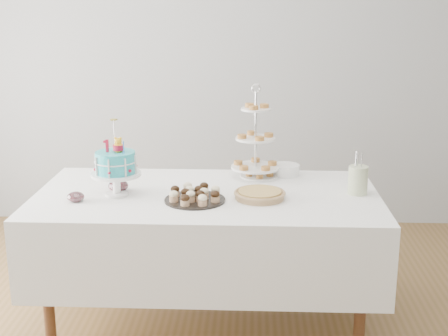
{
  "coord_description": "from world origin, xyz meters",
  "views": [
    {
      "loc": [
        0.24,
        -3.02,
        1.81
      ],
      "look_at": [
        0.1,
        0.3,
        0.92
      ],
      "focal_mm": 50.0,
      "sensor_mm": 36.0,
      "label": 1
    }
  ],
  "objects_px": {
    "plate_stack": "(285,170)",
    "utensil_pitcher": "(358,179)",
    "pastry_plate": "(259,175)",
    "jam_bowl_a": "(76,197)",
    "cupcake_tray": "(195,194)",
    "tiered_stand": "(255,139)",
    "table": "(207,231)",
    "pie": "(260,194)",
    "birthday_cake": "(116,175)",
    "jam_bowl_b": "(118,186)"
  },
  "relations": [
    {
      "from": "jam_bowl_b",
      "to": "utensil_pitcher",
      "type": "height_order",
      "value": "utensil_pitcher"
    },
    {
      "from": "birthday_cake",
      "to": "pie",
      "type": "xyz_separation_m",
      "value": [
        0.79,
        -0.03,
        -0.09
      ]
    },
    {
      "from": "utensil_pitcher",
      "to": "plate_stack",
      "type": "bearing_deg",
      "value": 117.76
    },
    {
      "from": "plate_stack",
      "to": "utensil_pitcher",
      "type": "bearing_deg",
      "value": -44.06
    },
    {
      "from": "table",
      "to": "jam_bowl_b",
      "type": "height_order",
      "value": "jam_bowl_b"
    },
    {
      "from": "pie",
      "to": "jam_bowl_b",
      "type": "bearing_deg",
      "value": 172.81
    },
    {
      "from": "cupcake_tray",
      "to": "tiered_stand",
      "type": "height_order",
      "value": "tiered_stand"
    },
    {
      "from": "cupcake_tray",
      "to": "table",
      "type": "bearing_deg",
      "value": 68.45
    },
    {
      "from": "birthday_cake",
      "to": "utensil_pitcher",
      "type": "xyz_separation_m",
      "value": [
        1.34,
        0.09,
        -0.03
      ]
    },
    {
      "from": "table",
      "to": "cupcake_tray",
      "type": "bearing_deg",
      "value": -111.55
    },
    {
      "from": "table",
      "to": "tiered_stand",
      "type": "bearing_deg",
      "value": 51.91
    },
    {
      "from": "pie",
      "to": "utensil_pitcher",
      "type": "height_order",
      "value": "utensil_pitcher"
    },
    {
      "from": "plate_stack",
      "to": "pastry_plate",
      "type": "xyz_separation_m",
      "value": [
        -0.16,
        -0.05,
        -0.02
      ]
    },
    {
      "from": "cupcake_tray",
      "to": "utensil_pitcher",
      "type": "xyz_separation_m",
      "value": [
        0.9,
        0.17,
        0.05
      ]
    },
    {
      "from": "jam_bowl_a",
      "to": "jam_bowl_b",
      "type": "height_order",
      "value": "jam_bowl_b"
    },
    {
      "from": "table",
      "to": "pastry_plate",
      "type": "distance_m",
      "value": 0.52
    },
    {
      "from": "pastry_plate",
      "to": "utensil_pitcher",
      "type": "relative_size",
      "value": 0.95
    },
    {
      "from": "pie",
      "to": "tiered_stand",
      "type": "height_order",
      "value": "tiered_stand"
    },
    {
      "from": "tiered_stand",
      "to": "jam_bowl_b",
      "type": "height_order",
      "value": "tiered_stand"
    },
    {
      "from": "jam_bowl_b",
      "to": "utensil_pitcher",
      "type": "xyz_separation_m",
      "value": [
        1.34,
        0.01,
        0.05
      ]
    },
    {
      "from": "plate_stack",
      "to": "jam_bowl_b",
      "type": "height_order",
      "value": "same"
    },
    {
      "from": "birthday_cake",
      "to": "plate_stack",
      "type": "bearing_deg",
      "value": 31.57
    },
    {
      "from": "tiered_stand",
      "to": "utensil_pitcher",
      "type": "height_order",
      "value": "tiered_stand"
    },
    {
      "from": "birthday_cake",
      "to": "pastry_plate",
      "type": "xyz_separation_m",
      "value": [
        0.79,
        0.41,
        -0.1
      ]
    },
    {
      "from": "birthday_cake",
      "to": "pastry_plate",
      "type": "bearing_deg",
      "value": 33.12
    },
    {
      "from": "table",
      "to": "tiered_stand",
      "type": "xyz_separation_m",
      "value": [
        0.27,
        0.34,
        0.47
      ]
    },
    {
      "from": "cupcake_tray",
      "to": "tiered_stand",
      "type": "relative_size",
      "value": 0.58
    },
    {
      "from": "cupcake_tray",
      "to": "utensil_pitcher",
      "type": "bearing_deg",
      "value": 10.72
    },
    {
      "from": "pastry_plate",
      "to": "jam_bowl_a",
      "type": "relative_size",
      "value": 2.5
    },
    {
      "from": "pastry_plate",
      "to": "jam_bowl_a",
      "type": "xyz_separation_m",
      "value": [
        -0.99,
        -0.53,
        0.01
      ]
    },
    {
      "from": "cupcake_tray",
      "to": "plate_stack",
      "type": "bearing_deg",
      "value": 46.43
    },
    {
      "from": "cupcake_tray",
      "to": "pastry_plate",
      "type": "distance_m",
      "value": 0.6
    },
    {
      "from": "table",
      "to": "plate_stack",
      "type": "xyz_separation_m",
      "value": [
        0.46,
        0.4,
        0.26
      ]
    },
    {
      "from": "jam_bowl_a",
      "to": "utensil_pitcher",
      "type": "relative_size",
      "value": 0.38
    },
    {
      "from": "table",
      "to": "pie",
      "type": "bearing_deg",
      "value": -15.86
    },
    {
      "from": "pastry_plate",
      "to": "plate_stack",
      "type": "bearing_deg",
      "value": 17.47
    },
    {
      "from": "tiered_stand",
      "to": "jam_bowl_a",
      "type": "distance_m",
      "value": 1.12
    },
    {
      "from": "jam_bowl_a",
      "to": "cupcake_tray",
      "type": "bearing_deg",
      "value": 3.51
    },
    {
      "from": "cupcake_tray",
      "to": "pie",
      "type": "height_order",
      "value": "cupcake_tray"
    },
    {
      "from": "cupcake_tray",
      "to": "utensil_pitcher",
      "type": "distance_m",
      "value": 0.91
    },
    {
      "from": "cupcake_tray",
      "to": "tiered_stand",
      "type": "distance_m",
      "value": 0.62
    },
    {
      "from": "plate_stack",
      "to": "jam_bowl_a",
      "type": "distance_m",
      "value": 1.29
    },
    {
      "from": "tiered_stand",
      "to": "jam_bowl_a",
      "type": "xyz_separation_m",
      "value": [
        -0.96,
        -0.52,
        -0.21
      ]
    },
    {
      "from": "pastry_plate",
      "to": "tiered_stand",
      "type": "bearing_deg",
      "value": -169.59
    },
    {
      "from": "tiered_stand",
      "to": "cupcake_tray",
      "type": "bearing_deg",
      "value": -123.89
    },
    {
      "from": "pie",
      "to": "jam_bowl_b",
      "type": "xyz_separation_m",
      "value": [
        -0.8,
        0.1,
        0.01
      ]
    },
    {
      "from": "pie",
      "to": "jam_bowl_b",
      "type": "relative_size",
      "value": 2.49
    },
    {
      "from": "jam_bowl_b",
      "to": "birthday_cake",
      "type": "bearing_deg",
      "value": -84.14
    },
    {
      "from": "jam_bowl_b",
      "to": "utensil_pitcher",
      "type": "bearing_deg",
      "value": 0.56
    },
    {
      "from": "table",
      "to": "jam_bowl_a",
      "type": "height_order",
      "value": "jam_bowl_a"
    }
  ]
}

